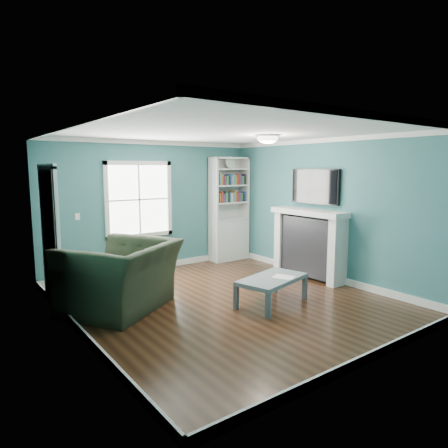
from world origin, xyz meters
TOP-DOWN VIEW (x-y plane):
  - floor at (0.00, 0.00)m, footprint 5.00×5.00m
  - room_walls at (0.00, 0.00)m, footprint 5.00×5.00m
  - trim at (0.00, 0.00)m, footprint 4.50×5.00m
  - window at (-0.30, 2.49)m, footprint 1.40×0.06m
  - bookshelf at (1.77, 2.30)m, footprint 0.90×0.35m
  - fireplace at (2.08, 0.20)m, footprint 0.44×1.58m
  - tv at (2.20, 0.20)m, footprint 0.06×1.10m
  - door at (-2.22, 1.40)m, footprint 0.12×0.98m
  - ceiling_fixture at (0.90, 0.10)m, footprint 0.38×0.38m
  - light_switch at (-1.50, 2.48)m, footprint 0.08×0.01m
  - recliner at (-1.45, 0.64)m, footprint 1.81×1.66m
  - coffee_table at (0.50, -0.48)m, footprint 1.25×0.88m
  - paper_sheet at (0.66, -0.57)m, footprint 0.36×0.39m

SIDE VIEW (x-z plane):
  - floor at x=0.00m, z-range 0.00..0.00m
  - coffee_table at x=0.50m, z-range 0.15..0.56m
  - paper_sheet at x=0.66m, z-range 0.41..0.42m
  - fireplace at x=2.08m, z-range -0.01..1.29m
  - recliner at x=-1.45m, z-range 0.00..1.33m
  - bookshelf at x=1.77m, z-range -0.23..2.08m
  - door at x=-2.22m, z-range -0.01..2.16m
  - light_switch at x=-1.50m, z-range 1.14..1.26m
  - trim at x=0.00m, z-range -0.06..2.54m
  - window at x=-0.30m, z-range 0.70..2.20m
  - room_walls at x=0.00m, z-range -0.92..4.08m
  - tv at x=2.20m, z-range 1.40..2.05m
  - ceiling_fixture at x=0.90m, z-range 2.47..2.63m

